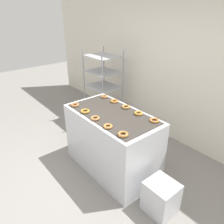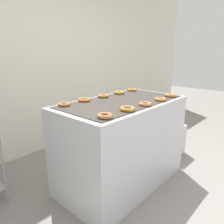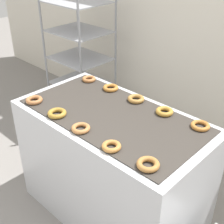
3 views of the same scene
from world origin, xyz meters
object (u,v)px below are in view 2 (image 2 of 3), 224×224
(donut_far_leftmost, at_px, (64,104))
(donut_far_left, at_px, (84,100))
(glaze_bin, at_px, (169,139))
(donut_near_center, at_px, (145,104))
(donut_near_rightmost, at_px, (170,95))
(donut_far_right, at_px, (119,93))
(donut_near_leftmost, at_px, (105,116))
(donut_near_right, at_px, (160,99))
(donut_near_left, at_px, (127,109))
(fryer_machine, at_px, (122,143))
(donut_far_rightmost, at_px, (132,90))
(donut_far_center, at_px, (103,96))

(donut_far_leftmost, xyz_separation_m, donut_far_left, (0.26, 0.00, -0.00))
(glaze_bin, xyz_separation_m, donut_near_center, (-1.04, -0.23, 0.77))
(donut_near_rightmost, height_order, donut_far_left, donut_near_rightmost)
(donut_near_rightmost, distance_m, donut_far_right, 0.61)
(glaze_bin, bearing_deg, donut_near_center, -167.67)
(donut_far_leftmost, relative_size, donut_far_left, 0.93)
(donut_near_leftmost, bearing_deg, donut_far_leftmost, 88.47)
(donut_near_right, bearing_deg, donut_near_center, 179.13)
(donut_near_right, bearing_deg, glaze_bin, 17.03)
(donut_near_left, relative_size, donut_near_rightmost, 1.03)
(donut_near_left, relative_size, donut_near_center, 1.08)
(fryer_machine, relative_size, donut_near_left, 10.74)
(donut_far_right, bearing_deg, fryer_machine, -134.27)
(donut_near_left, distance_m, donut_near_right, 0.55)
(donut_far_right, bearing_deg, glaze_bin, -23.36)
(glaze_bin, xyz_separation_m, donut_far_right, (-0.77, 0.33, 0.77))
(donut_far_rightmost, bearing_deg, donut_near_right, -114.99)
(donut_near_left, height_order, donut_far_leftmost, donut_near_left)
(glaze_bin, height_order, donut_near_center, donut_near_center)
(donut_near_center, bearing_deg, donut_far_right, 64.04)
(donut_near_rightmost, bearing_deg, glaze_bin, 23.32)
(donut_near_leftmost, xyz_separation_m, donut_near_right, (0.84, -0.02, -0.00))
(donut_far_leftmost, distance_m, donut_far_left, 0.26)
(donut_far_left, height_order, donut_far_rightmost, donut_far_left)
(glaze_bin, bearing_deg, donut_near_leftmost, -172.31)
(fryer_machine, relative_size, donut_near_rightmost, 11.06)
(donut_near_left, xyz_separation_m, donut_near_right, (0.55, -0.01, -0.00))
(donut_far_left, bearing_deg, donut_far_right, -1.49)
(donut_near_leftmost, bearing_deg, fryer_machine, 26.22)
(donut_far_leftmost, bearing_deg, donut_near_left, -64.04)
(donut_near_leftmost, height_order, donut_near_center, donut_near_leftmost)
(glaze_bin, bearing_deg, donut_far_left, 165.29)
(donut_far_leftmost, xyz_separation_m, donut_far_center, (0.54, -0.00, 0.00))
(donut_near_rightmost, relative_size, donut_far_left, 1.02)
(donut_near_right, relative_size, donut_far_left, 0.93)
(glaze_bin, distance_m, donut_far_center, 1.34)
(fryer_machine, xyz_separation_m, donut_far_leftmost, (-0.55, 0.28, 0.50))
(donut_far_leftmost, bearing_deg, donut_far_left, 1.10)
(donut_near_center, relative_size, donut_near_right, 1.05)
(donut_near_right, distance_m, donut_far_left, 0.81)
(donut_near_right, bearing_deg, fryer_machine, 133.17)
(donut_near_rightmost, distance_m, donut_far_center, 0.78)
(donut_near_leftmost, bearing_deg, donut_near_left, -0.43)
(donut_near_leftmost, bearing_deg, donut_near_right, -1.14)
(glaze_bin, xyz_separation_m, donut_far_rightmost, (-0.49, 0.35, 0.77))
(donut_near_leftmost, relative_size, donut_far_leftmost, 1.08)
(donut_far_left, bearing_deg, donut_near_right, -45.78)
(fryer_machine, xyz_separation_m, donut_near_rightmost, (0.54, -0.27, 0.50))
(donut_near_right, relative_size, donut_far_leftmost, 1.00)
(donut_near_leftmost, distance_m, donut_near_right, 0.84)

